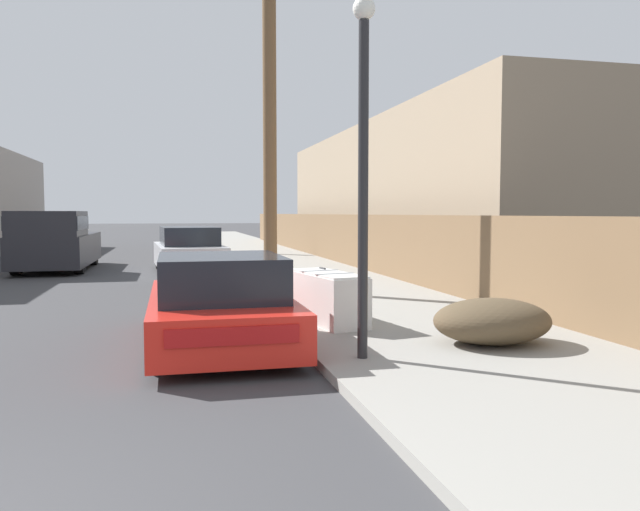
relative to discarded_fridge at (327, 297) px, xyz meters
The scene contains 11 objects.
sidewalk_curb 17.43m from the discarded_fridge, 85.44° to the left, with size 4.20×63.00×0.12m, color gray.
discarded_fridge is the anchor object (origin of this frame).
parked_sports_car_red 1.91m from the discarded_fridge, 154.69° to the right, with size 1.84×4.17×1.27m.
car_parked_mid 10.45m from the discarded_fridge, 100.08° to the left, with size 2.19×4.72×1.40m.
pickup_truck 13.02m from the discarded_fridge, 117.00° to the left, with size 2.09×5.37×1.88m.
utility_pole 5.87m from the discarded_fridge, 92.90° to the left, with size 1.80×0.30×8.58m.
street_lamp 3.18m from the discarded_fridge, 94.27° to the right, with size 0.26×0.26×4.15m.
brush_pile 2.67m from the discarded_fridge, 50.20° to the right, with size 1.57×1.26×0.59m.
wooden_fence 12.24m from the discarded_fridge, 74.17° to the left, with size 0.08×38.45×1.66m, color brown.
building_right_house 14.14m from the discarded_fridge, 59.85° to the left, with size 6.00×20.37×4.92m, color gray.
pedestrian 16.50m from the discarded_fridge, 84.38° to the left, with size 0.34×0.34×1.80m.
Camera 1 is at (1.56, -3.22, 1.82)m, focal length 35.00 mm.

